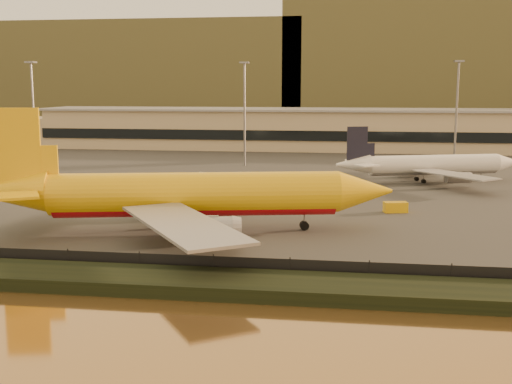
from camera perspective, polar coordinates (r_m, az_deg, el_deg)
ground at (r=80.35m, az=-3.24°, el=-4.91°), size 900.00×900.00×0.00m
embankment at (r=64.23m, az=-6.31°, el=-8.00°), size 320.00×7.00×1.40m
tarmac at (r=173.10m, az=3.07°, el=2.86°), size 320.00×220.00×0.20m
perimeter_fence at (r=67.77m, az=-5.46°, el=-6.52°), size 300.00×0.05×2.20m
terminal_building at (r=204.50m, az=-0.19°, el=5.62°), size 202.00×25.00×12.60m
apron_light_masts at (r=151.30m, az=8.13°, el=7.76°), size 152.20×12.20×25.40m
distant_hills at (r=417.99m, az=3.39°, el=11.00°), size 470.00×160.00×70.00m
dhl_cargo_jet at (r=87.15m, az=-6.05°, el=-0.29°), size 56.13×54.08×16.86m
white_narrowbody_jet at (r=137.08m, az=15.25°, el=2.31°), size 39.47×37.53×11.61m
gse_vehicle_yellow at (r=103.10m, az=12.29°, el=-1.32°), size 3.93×2.41×1.64m
gse_vehicle_white at (r=119.82m, az=-9.87°, el=0.32°), size 4.61×2.47×1.98m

